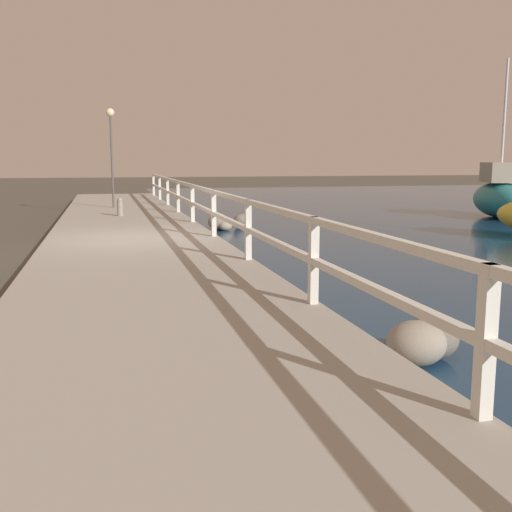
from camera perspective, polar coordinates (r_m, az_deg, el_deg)
name	(u,v)px	position (r m, az deg, el deg)	size (l,w,h in m)	color
ground_plane	(134,253)	(13.07, -11.54, 0.25)	(120.00, 120.00, 0.00)	#4C473D
dock_walkway	(134,246)	(13.05, -11.56, 0.93)	(3.68, 36.00, 0.32)	#9E998E
railing	(214,205)	(13.15, -4.06, 4.91)	(0.10, 32.50, 1.01)	silver
boulder_water_edge	(219,222)	(17.15, -3.57, 3.26)	(0.62, 0.56, 0.46)	slate
boulder_mid_strip	(430,338)	(6.27, 16.28, -7.53)	(0.57, 0.51, 0.43)	#666056
boulder_downstream	(416,343)	(6.04, 15.02, -8.02)	(0.59, 0.53, 0.44)	gray
boulder_far_strip	(226,226)	(16.93, -2.91, 2.87)	(0.37, 0.33, 0.28)	gray
boulder_near_dock	(242,221)	(17.83, -1.31, 3.40)	(0.53, 0.48, 0.40)	slate
mooring_bollard	(120,207)	(18.48, -12.81, 4.61)	(0.18, 0.18, 0.56)	gray
dock_lamp	(111,132)	(21.84, -13.65, 11.38)	(0.29, 0.29, 3.44)	#514C47
sailboat_teal	(499,196)	(22.57, 22.17, 5.33)	(2.70, 4.16, 5.36)	#1E707A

